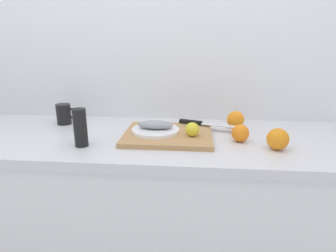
# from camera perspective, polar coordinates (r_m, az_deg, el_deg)

# --- Properties ---
(back_wall) EXTENTS (3.20, 0.05, 2.50)m
(back_wall) POSITION_cam_1_polar(r_m,az_deg,el_deg) (1.50, -4.77, 14.91)
(back_wall) COLOR white
(back_wall) RESTS_ON ground_plane
(kitchen_counter) EXTENTS (2.00, 0.60, 0.90)m
(kitchen_counter) POSITION_cam_1_polar(r_m,az_deg,el_deg) (1.46, -6.23, -18.88)
(kitchen_counter) COLOR white
(kitchen_counter) RESTS_ON ground_plane
(cutting_board) EXTENTS (0.38, 0.31, 0.02)m
(cutting_board) POSITION_cam_1_polar(r_m,az_deg,el_deg) (1.22, -0.00, -1.80)
(cutting_board) COLOR tan
(cutting_board) RESTS_ON kitchen_counter
(white_plate) EXTENTS (0.21, 0.21, 0.01)m
(white_plate) POSITION_cam_1_polar(r_m,az_deg,el_deg) (1.22, -2.56, -0.93)
(white_plate) COLOR white
(white_plate) RESTS_ON cutting_board
(fish_fillet) EXTENTS (0.15, 0.07, 0.04)m
(fish_fillet) POSITION_cam_1_polar(r_m,az_deg,el_deg) (1.21, -2.58, 0.21)
(fish_fillet) COLOR gray
(fish_fillet) RESTS_ON white_plate
(chef_knife) EXTENTS (0.29, 0.11, 0.02)m
(chef_knife) POSITION_cam_1_polar(r_m,az_deg,el_deg) (1.33, 6.80, 0.54)
(chef_knife) COLOR silver
(chef_knife) RESTS_ON cutting_board
(lemon_0) EXTENTS (0.06, 0.06, 0.06)m
(lemon_0) POSITION_cam_1_polar(r_m,az_deg,el_deg) (1.17, 4.94, -0.67)
(lemon_0) COLOR yellow
(lemon_0) RESTS_ON cutting_board
(coffee_mug_0) EXTENTS (0.11, 0.07, 0.10)m
(coffee_mug_0) POSITION_cam_1_polar(r_m,az_deg,el_deg) (1.49, -20.25, 2.28)
(coffee_mug_0) COLOR black
(coffee_mug_0) RESTS_ON kitchen_counter
(orange_0) EXTENTS (0.08, 0.08, 0.08)m
(orange_0) POSITION_cam_1_polar(r_m,az_deg,el_deg) (1.15, 21.34, -2.47)
(orange_0) COLOR orange
(orange_0) RESTS_ON kitchen_counter
(orange_1) EXTENTS (0.08, 0.08, 0.08)m
(orange_1) POSITION_cam_1_polar(r_m,az_deg,el_deg) (1.38, 13.51, 1.28)
(orange_1) COLOR orange
(orange_1) RESTS_ON kitchen_counter
(orange_2) EXTENTS (0.07, 0.07, 0.07)m
(orange_2) POSITION_cam_1_polar(r_m,az_deg,el_deg) (1.20, 14.43, -1.40)
(orange_2) COLOR orange
(orange_2) RESTS_ON kitchen_counter
(pepper_mill) EXTENTS (0.05, 0.05, 0.15)m
(pepper_mill) POSITION_cam_1_polar(r_m,az_deg,el_deg) (1.15, -17.34, -0.32)
(pepper_mill) COLOR black
(pepper_mill) RESTS_ON kitchen_counter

